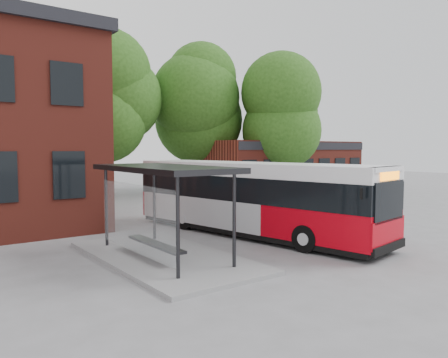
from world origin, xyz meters
TOP-DOWN VIEW (x-y plane):
  - ground at (0.00, 0.00)m, footprint 100.00×100.00m
  - shop_row at (15.00, 14.00)m, footprint 14.00×6.20m
  - bus_shelter at (-4.50, -1.00)m, footprint 3.60×7.00m
  - bike_rail at (9.28, 10.00)m, footprint 5.20×0.10m
  - tree_0 at (-6.00, 16.00)m, footprint 7.92×7.92m
  - tree_1 at (1.00, 17.00)m, footprint 7.92×7.92m
  - tree_2 at (8.00, 16.00)m, footprint 7.92×7.92m
  - tree_3 at (13.00, 12.00)m, footprint 7.04×7.04m
  - city_bus at (0.08, 0.29)m, footprint 4.20×11.44m
  - bicycle_0 at (7.22, 9.31)m, footprint 1.84×1.06m
  - bicycle_1 at (8.35, 10.58)m, footprint 1.81×1.06m
  - bicycle_2 at (8.19, 10.02)m, footprint 1.73×1.14m
  - bicycle_4 at (9.90, 9.13)m, footprint 1.96×0.91m
  - bicycle_5 at (9.89, 9.83)m, footprint 1.71×0.77m
  - bicycle_6 at (10.73, 9.91)m, footprint 1.83×0.79m
  - bicycle_7 at (11.01, 9.45)m, footprint 1.77×0.80m

SIDE VIEW (x-z plane):
  - ground at x=0.00m, z-range 0.00..0.00m
  - bike_rail at x=9.28m, z-range 0.00..0.38m
  - bicycle_2 at x=8.19m, z-range 0.00..0.86m
  - bicycle_0 at x=7.22m, z-range 0.00..0.91m
  - bicycle_6 at x=10.73m, z-range 0.00..0.94m
  - bicycle_4 at x=9.90m, z-range 0.00..0.99m
  - bicycle_5 at x=9.89m, z-range 0.00..0.99m
  - bicycle_7 at x=11.01m, z-range 0.00..1.03m
  - bicycle_1 at x=8.35m, z-range 0.00..1.05m
  - city_bus at x=0.08m, z-range 0.00..2.84m
  - bus_shelter at x=-4.50m, z-range 0.00..2.90m
  - shop_row at x=15.00m, z-range 0.00..4.00m
  - tree_3 at x=13.00m, z-range 0.00..9.28m
  - tree_1 at x=1.00m, z-range 0.00..10.40m
  - tree_0 at x=-6.00m, z-range 0.00..11.00m
  - tree_2 at x=8.00m, z-range 0.00..11.00m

